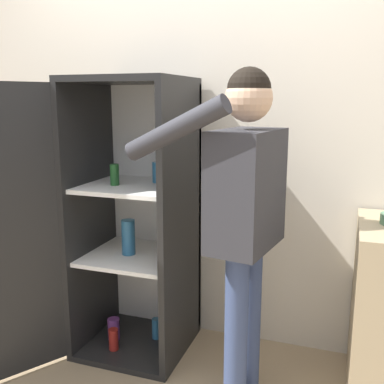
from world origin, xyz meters
name	(u,v)px	position (x,y,z in m)	size (l,w,h in m)	color
wall_back	(199,137)	(0.00, 0.98, 1.27)	(7.00, 0.06, 2.55)	beige
refrigerator	(111,222)	(-0.40, 0.55, 0.81)	(0.99, 1.14, 1.63)	black
person	(245,198)	(0.43, 0.39, 1.04)	(0.70, 0.59, 1.65)	#384770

